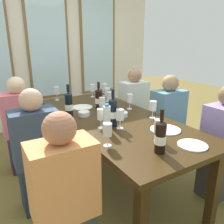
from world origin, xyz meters
TOP-DOWN VIEW (x-y plane):
  - ground_plane at (0.00, 0.00)m, footprint 12.00×12.00m
  - back_wall_with_windows at (0.00, 2.15)m, footprint 4.12×0.10m
  - dining_table at (0.00, 0.00)m, footprint 0.92×2.11m
  - white_plate_0 at (0.16, -0.87)m, footprint 0.22×0.22m
  - white_plate_1 at (-0.13, 0.46)m, footprint 0.24×0.24m
  - white_plate_2 at (0.21, -0.55)m, footprint 0.26×0.26m
  - wine_bottle_0 at (-0.37, 0.21)m, footprint 0.08×0.08m
  - wine_bottle_1 at (0.02, 0.32)m, footprint 0.08×0.08m
  - wine_bottle_2 at (-0.11, -0.82)m, footprint 0.08×0.08m
  - wine_bottle_3 at (-0.12, -0.22)m, footprint 0.08×0.08m
  - tasting_bowl_0 at (-0.23, 0.17)m, footprint 0.12×0.12m
  - tasting_bowl_1 at (0.08, -0.04)m, footprint 0.14×0.14m
  - water_bottle at (-0.24, -0.31)m, footprint 0.06×0.06m
  - wine_glass_0 at (0.31, 0.13)m, footprint 0.07×0.07m
  - wine_glass_1 at (0.21, 0.88)m, footprint 0.07×0.07m
  - wine_glass_2 at (0.39, 0.84)m, footprint 0.07×0.07m
  - wine_glass_3 at (-0.37, -0.56)m, footprint 0.07×0.07m
  - wine_glass_4 at (0.33, -0.24)m, footprint 0.07×0.07m
  - wine_glass_5 at (-0.10, -0.31)m, footprint 0.07×0.07m
  - wine_glass_6 at (-0.27, 0.96)m, footprint 0.07×0.07m
  - wine_glass_7 at (-0.24, -0.21)m, footprint 0.07×0.07m
  - wine_glass_8 at (-0.03, 0.15)m, footprint 0.07×0.07m
  - wine_glass_9 at (0.00, -0.68)m, footprint 0.07×0.07m
  - wine_glass_10 at (0.16, 0.33)m, footprint 0.07×0.07m
  - wine_glass_11 at (0.27, 0.56)m, footprint 0.07×0.07m
  - seated_person_0 at (-0.77, 0.75)m, footprint 0.38×0.24m
  - seated_person_1 at (0.77, 0.67)m, footprint 0.38×0.24m
  - seated_person_2 at (-0.77, -0.73)m, footprint 0.38×0.24m
  - seated_person_3 at (0.77, -0.73)m, footprint 0.38×0.24m
  - seated_person_4 at (-0.77, -0.01)m, footprint 0.38×0.24m
  - seated_person_5 at (0.77, -0.01)m, footprint 0.38×0.24m

SIDE VIEW (x-z plane):
  - ground_plane at x=0.00m, z-range 0.00..0.00m
  - seated_person_0 at x=-0.77m, z-range -0.03..1.08m
  - seated_person_1 at x=0.77m, z-range -0.03..1.08m
  - seated_person_2 at x=-0.77m, z-range -0.03..1.08m
  - seated_person_3 at x=0.77m, z-range -0.03..1.08m
  - seated_person_4 at x=-0.77m, z-range -0.03..1.08m
  - seated_person_5 at x=0.77m, z-range -0.03..1.08m
  - dining_table at x=0.00m, z-range 0.29..1.03m
  - white_plate_0 at x=0.16m, z-range 0.74..0.75m
  - white_plate_1 at x=-0.13m, z-range 0.74..0.75m
  - white_plate_2 at x=0.21m, z-range 0.74..0.75m
  - tasting_bowl_0 at x=-0.23m, z-range 0.74..0.78m
  - tasting_bowl_1 at x=0.08m, z-range 0.74..0.79m
  - water_bottle at x=-0.24m, z-range 0.73..0.97m
  - wine_bottle_1 at x=0.02m, z-range 0.70..1.01m
  - wine_glass_1 at x=0.21m, z-range 0.77..0.94m
  - wine_glass_2 at x=0.39m, z-range 0.77..0.94m
  - wine_glass_8 at x=-0.03m, z-range 0.77..0.94m
  - wine_glass_3 at x=-0.37m, z-range 0.77..0.94m
  - wine_glass_11 at x=0.27m, z-range 0.77..0.94m
  - wine_glass_6 at x=-0.27m, z-range 0.77..0.94m
  - wine_bottle_2 at x=-0.11m, z-range 0.70..1.01m
  - wine_glass_0 at x=0.31m, z-range 0.77..0.95m
  - wine_glass_4 at x=0.33m, z-range 0.77..0.95m
  - wine_glass_5 at x=-0.10m, z-range 0.77..0.95m
  - wine_glass_7 at x=-0.24m, z-range 0.77..0.95m
  - wine_glass_9 at x=0.00m, z-range 0.77..0.95m
  - wine_glass_10 at x=0.16m, z-range 0.77..0.95m
  - wine_bottle_0 at x=-0.37m, z-range 0.70..1.04m
  - wine_bottle_3 at x=-0.12m, z-range 0.70..1.04m
  - back_wall_with_windows at x=0.00m, z-range 0.00..2.90m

